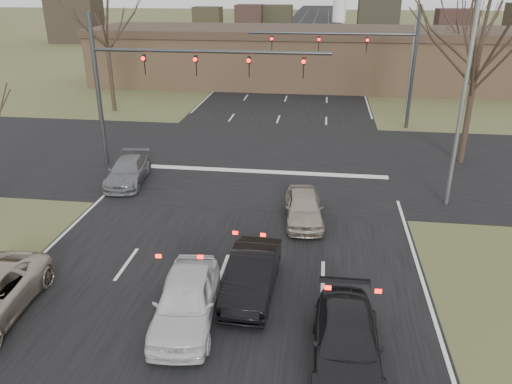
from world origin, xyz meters
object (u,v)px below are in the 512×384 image
streetlight_right_far (412,38)px  car_grey_ahead (128,171)px  car_charcoal_sedan (346,342)px  car_silver_ahead (304,207)px  car_black_hatch (252,275)px  streetlight_right_near (462,81)px  building (313,57)px  mast_arm_near (157,73)px  car_white_sedan (186,300)px  mast_arm_far (371,53)px

streetlight_right_far → car_grey_ahead: bearing=-133.7°
car_charcoal_sedan → car_silver_ahead: size_ratio=1.16×
car_black_hatch → car_grey_ahead: bearing=132.2°
streetlight_right_far → car_charcoal_sedan: 28.86m
streetlight_right_near → car_grey_ahead: streetlight_right_near is taller
car_black_hatch → car_charcoal_sedan: car_black_hatch is taller
building → streetlight_right_near: bearing=-76.3°
car_black_hatch → car_grey_ahead: size_ratio=0.99×
streetlight_right_far → car_black_hatch: streetlight_right_far is taller
streetlight_right_far → car_grey_ahead: streetlight_right_far is taller
streetlight_right_far → car_charcoal_sedan: (-5.19, -27.96, -4.95)m
car_black_hatch → mast_arm_near: bearing=121.5°
car_grey_ahead → car_silver_ahead: car_silver_ahead is taller
car_white_sedan → car_silver_ahead: (3.12, 7.20, -0.09)m
car_black_hatch → car_grey_ahead: 11.55m
building → car_grey_ahead: size_ratio=10.18×
car_grey_ahead → car_silver_ahead: 9.52m
car_charcoal_sedan → car_grey_ahead: 15.61m
mast_arm_far → car_white_sedan: bearing=-106.3°
building → car_grey_ahead: 28.68m
building → car_charcoal_sedan: building is taller
mast_arm_far → building: bearing=105.6°
mast_arm_near → car_white_sedan: size_ratio=2.80×
car_charcoal_sedan → car_silver_ahead: 8.47m
mast_arm_near → mast_arm_far: bearing=41.2°
streetlight_right_far → car_black_hatch: bearing=-107.9°
car_black_hatch → car_charcoal_sedan: 4.07m
mast_arm_far → car_black_hatch: mast_arm_far is taller
car_charcoal_sedan → car_black_hatch: bearing=135.2°
building → streetlight_right_far: 13.53m
building → mast_arm_near: 26.14m
car_grey_ahead → streetlight_right_near: bearing=-9.5°
mast_arm_far → streetlight_right_far: size_ratio=1.11×
car_white_sedan → building: bearing=80.7°
car_black_hatch → car_silver_ahead: 5.68m
streetlight_right_near → car_silver_ahead: (-6.20, -2.63, -4.94)m
car_black_hatch → car_charcoal_sedan: (2.92, -2.83, -0.04)m
car_silver_ahead → streetlight_right_far: bearing=65.2°
streetlight_right_near → car_black_hatch: bearing=-133.1°
streetlight_right_far → building: bearing=123.6°
mast_arm_near → streetlight_right_far: streetlight_right_far is taller
car_charcoal_sedan → car_grey_ahead: car_charcoal_sedan is taller
building → streetlight_right_far: streetlight_right_far is taller
mast_arm_far → streetlight_right_near: streetlight_right_near is taller
building → mast_arm_far: (4.18, -15.00, 2.35)m
mast_arm_near → car_silver_ahead: mast_arm_near is taller
mast_arm_near → streetlight_right_far: 20.20m
car_black_hatch → car_charcoal_sedan: bearing=-42.6°
streetlight_right_far → car_silver_ahead: bearing=-108.9°
streetlight_right_near → car_grey_ahead: bearing=177.6°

